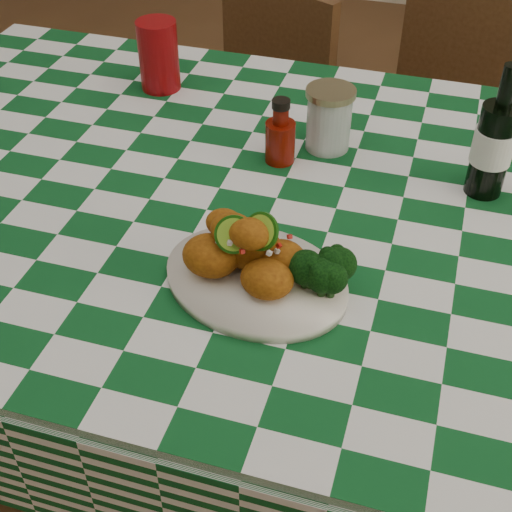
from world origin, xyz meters
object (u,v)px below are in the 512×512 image
(fried_chicken_pile, at_px, (252,248))
(wooden_chair_left, at_px, (238,147))
(mason_jar, at_px, (329,119))
(plate, at_px, (256,280))
(ketchup_bottle, at_px, (280,131))
(beer_bottle, at_px, (496,132))
(dining_table, at_px, (273,354))
(red_tumbler, at_px, (159,55))
(wooden_chair_right, at_px, (430,166))

(fried_chicken_pile, xyz_separation_m, wooden_chair_left, (-0.33, 0.93, -0.44))
(fried_chicken_pile, relative_size, mason_jar, 1.34)
(plate, bearing_deg, ketchup_bottle, 99.46)
(fried_chicken_pile, distance_m, mason_jar, 0.40)
(beer_bottle, bearing_deg, mason_jar, 167.81)
(dining_table, bearing_deg, plate, -82.46)
(wooden_chair_left, bearing_deg, red_tumbler, -71.78)
(mason_jar, bearing_deg, wooden_chair_left, 123.61)
(beer_bottle, bearing_deg, wooden_chair_left, 137.19)
(wooden_chair_left, height_order, wooden_chair_right, wooden_chair_right)
(wooden_chair_right, bearing_deg, mason_jar, -91.07)
(ketchup_bottle, relative_size, wooden_chair_left, 0.15)
(dining_table, distance_m, fried_chicken_pile, 0.51)
(dining_table, xyz_separation_m, wooden_chair_left, (-0.30, 0.71, 0.02))
(fried_chicken_pile, relative_size, wooden_chair_left, 0.19)
(mason_jar, bearing_deg, beer_bottle, -12.19)
(ketchup_bottle, bearing_deg, mason_jar, 43.53)
(fried_chicken_pile, xyz_separation_m, ketchup_bottle, (-0.05, 0.33, -0.01))
(red_tumbler, relative_size, wooden_chair_left, 0.17)
(ketchup_bottle, xyz_separation_m, wooden_chair_right, (0.26, 0.61, -0.41))
(plate, bearing_deg, fried_chicken_pile, 180.00)
(plate, bearing_deg, red_tumbler, 124.88)
(beer_bottle, relative_size, wooden_chair_left, 0.28)
(red_tumbler, xyz_separation_m, beer_bottle, (0.67, -0.19, 0.04))
(dining_table, xyz_separation_m, mason_jar, (0.05, 0.18, 0.45))
(red_tumbler, distance_m, wooden_chair_left, 0.60)
(mason_jar, bearing_deg, plate, -92.49)
(fried_chicken_pile, height_order, wooden_chair_left, fried_chicken_pile)
(beer_bottle, xyz_separation_m, wooden_chair_left, (-0.63, 0.59, -0.49))
(plate, height_order, mason_jar, mason_jar)
(wooden_chair_left, bearing_deg, plate, -46.76)
(dining_table, height_order, wooden_chair_left, wooden_chair_left)
(mason_jar, distance_m, beer_bottle, 0.30)
(fried_chicken_pile, height_order, mason_jar, fried_chicken_pile)
(plate, relative_size, red_tumbler, 1.94)
(wooden_chair_left, bearing_deg, mason_jar, -32.90)
(plate, bearing_deg, beer_bottle, 48.19)
(dining_table, xyz_separation_m, ketchup_bottle, (-0.03, 0.12, 0.45))
(dining_table, distance_m, plate, 0.46)
(fried_chicken_pile, distance_m, red_tumbler, 0.64)
(fried_chicken_pile, bearing_deg, beer_bottle, 47.62)
(plate, distance_m, wooden_chair_left, 1.06)
(plate, xyz_separation_m, fried_chicken_pile, (-0.01, 0.00, 0.06))
(dining_table, height_order, ketchup_bottle, ketchup_bottle)
(wooden_chair_right, bearing_deg, plate, -84.43)
(beer_bottle, bearing_deg, fried_chicken_pile, -132.38)
(wooden_chair_right, bearing_deg, dining_table, -89.91)
(red_tumbler, relative_size, ketchup_bottle, 1.19)
(mason_jar, relative_size, wooden_chair_right, 0.14)
(dining_table, relative_size, plate, 5.96)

